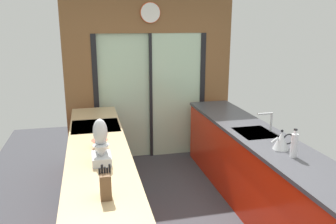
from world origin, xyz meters
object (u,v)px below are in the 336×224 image
Objects in this scene: stand_mixer at (101,146)px; oven_range at (98,161)px; mixing_bowl_far at (100,144)px; soap_bottle at (294,145)px; kettle at (282,141)px; knife_block at (105,184)px.

oven_range is at bearing 90.89° from stand_mixer.
mixing_bowl_far is (0.02, -0.79, 0.51)m from oven_range.
stand_mixer reaches higher than soap_bottle.
kettle is at bearing -34.85° from oven_range.
kettle is (1.78, -0.46, 0.05)m from mixing_bowl_far.
mixing_bowl_far is 0.41m from stand_mixer.
mixing_bowl_far is at bearing 159.10° from soap_bottle.
knife_block is at bearing -161.92° from kettle.
stand_mixer is at bearing -89.11° from oven_range.
stand_mixer is 1.80m from soap_bottle.
kettle is at bearing 18.08° from knife_block.
mixing_bowl_far reaches higher than oven_range.
knife_block is 0.92× the size of soap_bottle.
mixing_bowl_far is at bearing 165.39° from kettle.
stand_mixer is (0.00, -0.40, 0.12)m from mixing_bowl_far.
soap_bottle is at bearing -39.24° from oven_range.
mixing_bowl_far is 0.69× the size of kettle.
knife_block reaches higher than oven_range.
stand_mixer is at bearing 177.82° from kettle.
stand_mixer is at bearing -90.00° from mixing_bowl_far.
knife_block is (0.00, -1.05, 0.06)m from mixing_bowl_far.
knife_block is 1.04× the size of kettle.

